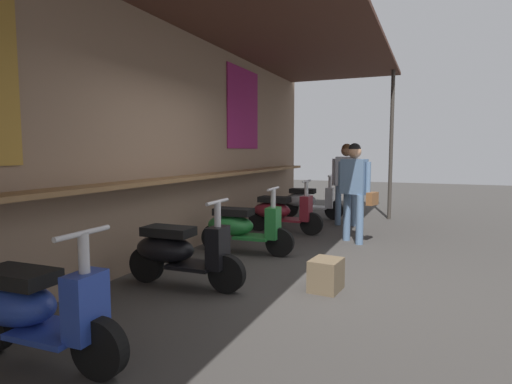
% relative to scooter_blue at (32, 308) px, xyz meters
% --- Properties ---
extents(ground_plane, '(32.56, 32.56, 0.00)m').
position_rel_scooter_blue_xyz_m(ground_plane, '(2.61, -1.08, -0.39)').
color(ground_plane, '#383533').
extents(market_stall_facade, '(11.63, 2.83, 3.29)m').
position_rel_scooter_blue_xyz_m(market_stall_facade, '(2.60, 0.72, 1.48)').
color(market_stall_facade, '#7F6651').
rests_on(market_stall_facade, ground_plane).
extents(scooter_blue, '(0.46, 1.40, 0.97)m').
position_rel_scooter_blue_xyz_m(scooter_blue, '(0.00, 0.00, 0.00)').
color(scooter_blue, '#233D9E').
rests_on(scooter_blue, ground_plane).
extents(scooter_black, '(0.46, 1.40, 0.97)m').
position_rel_scooter_blue_xyz_m(scooter_black, '(1.81, 0.00, 0.00)').
color(scooter_black, black).
rests_on(scooter_black, ground_plane).
extents(scooter_green, '(0.48, 1.40, 0.97)m').
position_rel_scooter_blue_xyz_m(scooter_green, '(3.43, -0.00, 0.00)').
color(scooter_green, '#237533').
rests_on(scooter_green, ground_plane).
extents(scooter_maroon, '(0.46, 1.40, 0.97)m').
position_rel_scooter_blue_xyz_m(scooter_maroon, '(5.12, 0.00, 0.00)').
color(scooter_maroon, maroon).
rests_on(scooter_maroon, ground_plane).
extents(scooter_silver, '(0.48, 1.40, 0.97)m').
position_rel_scooter_blue_xyz_m(scooter_silver, '(6.91, -0.00, 0.00)').
color(scooter_silver, '#B2B5BA').
rests_on(scooter_silver, ground_plane).
extents(shopper_browsing, '(0.26, 0.64, 1.62)m').
position_rel_scooter_blue_xyz_m(shopper_browsing, '(6.31, -0.96, 0.59)').
color(shopper_browsing, slate).
rests_on(shopper_browsing, ground_plane).
extents(shopper_passing, '(0.37, 0.65, 1.60)m').
position_rel_scooter_blue_xyz_m(shopper_passing, '(4.80, -1.37, 0.57)').
color(shopper_passing, slate).
rests_on(shopper_passing, ground_plane).
extents(merchandise_crate, '(0.40, 0.33, 0.34)m').
position_rel_scooter_blue_xyz_m(merchandise_crate, '(2.30, -1.52, -0.22)').
color(merchandise_crate, brown).
rests_on(merchandise_crate, ground_plane).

